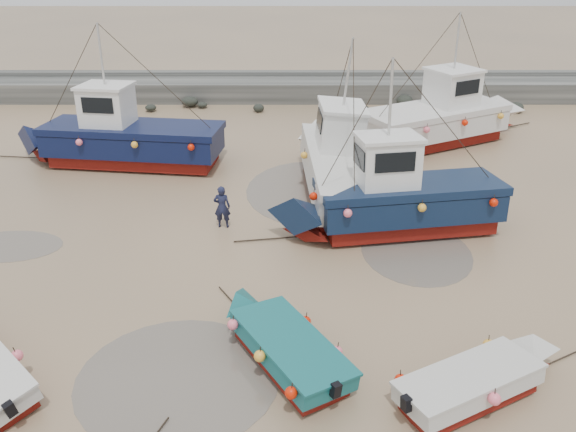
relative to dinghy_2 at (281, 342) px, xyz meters
name	(u,v)px	position (x,y,z in m)	size (l,w,h in m)	color
ground	(260,334)	(-0.60, 0.93, -0.55)	(120.00, 120.00, 0.00)	#9D7F5D
seawall	(276,90)	(-0.55, 22.92, 0.08)	(60.00, 4.92, 1.50)	slate
puddle_a	(178,378)	(-2.62, -0.76, -0.54)	(5.21, 5.21, 0.01)	#635A50
puddle_b	(416,252)	(4.65, 5.22, -0.54)	(3.81, 3.81, 0.01)	#635A50
puddle_c	(8,246)	(-9.74, 5.60, -0.54)	(3.88, 3.88, 0.01)	#635A50
puddle_d	(311,191)	(1.18, 10.01, -0.54)	(5.52, 5.52, 0.01)	#635A50
dinghy_2	(281,342)	(0.00, 0.00, 0.00)	(3.91, 5.42, 1.43)	maroon
dinghy_3	(483,380)	(4.87, -1.35, 0.00)	(5.52, 3.22, 1.43)	maroon
cabin_boat_0	(119,137)	(-7.53, 12.96, 0.76)	(11.28, 4.02, 6.22)	maroon
cabin_boat_1	(334,162)	(2.08, 10.00, 0.78)	(3.08, 10.43, 6.22)	maroon
cabin_boat_2	(394,198)	(3.98, 6.65, 0.80)	(9.81, 3.51, 6.22)	maroon
cabin_boat_3	(445,116)	(8.05, 15.77, 0.78)	(10.01, 6.34, 6.22)	maroon
person	(223,227)	(-2.24, 6.99, -0.55)	(0.61, 0.40, 1.67)	#191D36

